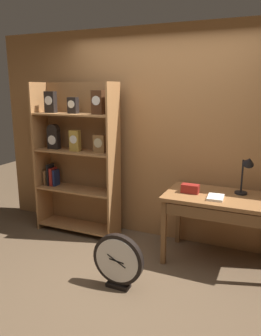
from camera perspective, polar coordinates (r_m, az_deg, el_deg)
ground_plane at (r=3.36m, az=-2.25°, el=-20.64°), size 10.00×10.00×0.00m
back_wood_panel at (r=4.10m, az=6.14°, el=5.30°), size 4.80×0.05×2.60m
bookshelf at (r=4.35m, az=-9.25°, el=1.86°), size 1.11×0.35×1.96m
workbench at (r=3.68m, az=14.90°, el=-6.10°), size 1.14×0.68×0.77m
desk_lamp at (r=3.69m, az=19.34°, el=-0.18°), size 0.20×0.21×0.45m
toolbox_small at (r=3.68m, az=10.21°, el=-3.51°), size 0.19×0.10×0.10m
open_repair_manual at (r=3.56m, az=14.41°, el=-4.92°), size 0.17×0.23×0.02m
round_clock_large at (r=3.29m, az=-2.15°, el=-15.66°), size 0.51×0.11×0.55m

